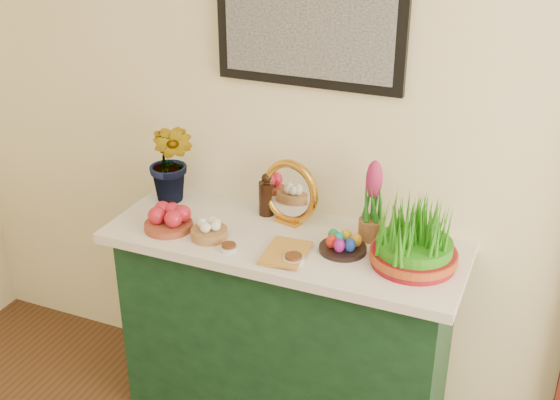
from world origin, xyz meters
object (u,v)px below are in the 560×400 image
Objects in this scene: wheatgrass_sabzeh at (415,236)px; sideboard at (285,334)px; hyacinth_green at (171,149)px; mirror at (290,193)px; book at (266,249)px.

sideboard is at bearing 178.88° from wheatgrass_sabzeh.
wheatgrass_sabzeh is at bearing -1.12° from sideboard.
sideboard is at bearing -8.38° from hyacinth_green.
mirror is (0.53, 0.02, -0.11)m from hyacinth_green.
hyacinth_green is 2.36× the size of book.
sideboard is 0.91m from hyacinth_green.
mirror is 0.29m from book.
hyacinth_green reaches higher than sideboard.
book is at bearing -97.60° from sideboard.
mirror reaches higher than book.
sideboard is 0.77m from wheatgrass_sabzeh.
book is 0.55m from wheatgrass_sabzeh.
sideboard is 0.50m from book.
hyacinth_green is 1.52× the size of wheatgrass_sabzeh.
wheatgrass_sabzeh is (1.06, -0.12, -0.13)m from hyacinth_green.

